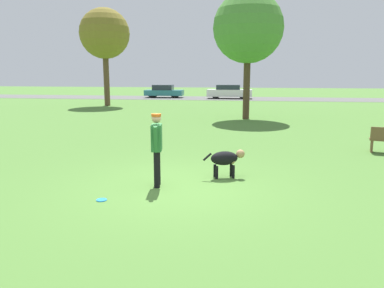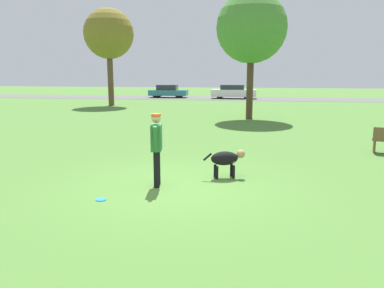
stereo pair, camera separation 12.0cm
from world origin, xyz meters
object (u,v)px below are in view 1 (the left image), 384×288
at_px(frisbee, 102,200).
at_px(parked_car_white, 229,92).
at_px(parked_car_teal, 164,91).
at_px(person, 157,144).
at_px(tree_mid_center, 248,28).
at_px(tree_far_left, 105,34).
at_px(dog, 226,159).

relative_size(frisbee, parked_car_white, 0.05).
bearing_deg(parked_car_teal, parked_car_white, -6.40).
relative_size(person, tree_mid_center, 0.24).
relative_size(tree_far_left, parked_car_white, 1.66).
bearing_deg(tree_mid_center, person, -97.57).
xyz_separation_m(dog, tree_far_left, (-10.67, 19.36, 4.99)).
distance_m(tree_mid_center, parked_car_white, 17.54).
bearing_deg(person, parked_car_teal, -176.74).
relative_size(parked_car_teal, parked_car_white, 0.90).
bearing_deg(parked_car_white, dog, -86.65).
relative_size(person, parked_car_teal, 0.41).
xyz_separation_m(frisbee, tree_far_left, (-8.32, 21.44, 5.45)).
relative_size(tree_far_left, tree_mid_center, 1.08).
xyz_separation_m(tree_mid_center, parked_car_teal, (-8.79, 17.39, -4.25)).
xyz_separation_m(person, parked_car_teal, (-7.03, 30.64, -0.31)).
bearing_deg(parked_car_white, tree_far_left, -132.37).
xyz_separation_m(tree_mid_center, parked_car_white, (-1.93, 16.92, -4.22)).
xyz_separation_m(dog, parked_car_white, (-1.65, 29.21, 0.22)).
distance_m(tree_far_left, parked_car_white, 14.18).
height_order(tree_mid_center, parked_car_white, tree_mid_center).
height_order(dog, parked_car_white, parked_car_white).
bearing_deg(parked_car_white, tree_mid_center, -83.37).
height_order(person, tree_far_left, tree_far_left).
bearing_deg(tree_far_left, tree_mid_center, -32.85).
height_order(person, parked_car_white, person).
distance_m(dog, tree_mid_center, 13.07).
relative_size(dog, tree_far_left, 0.14).
distance_m(person, tree_mid_center, 13.93).
relative_size(frisbee, tree_mid_center, 0.03).
xyz_separation_m(tree_far_left, parked_car_teal, (2.16, 10.32, -4.80)).
height_order(tree_mid_center, parked_car_teal, tree_mid_center).
relative_size(dog, tree_mid_center, 0.15).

